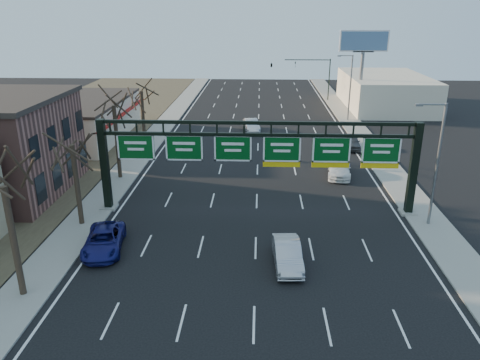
{
  "coord_description": "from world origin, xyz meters",
  "views": [
    {
      "loc": [
        0.13,
        -25.58,
        14.96
      ],
      "look_at": [
        -1.22,
        6.27,
        3.2
      ],
      "focal_mm": 35.0,
      "sensor_mm": 36.0,
      "label": 1
    }
  ],
  "objects_px": {
    "sign_gantry": "(259,154)",
    "car_white_wagon": "(339,168)",
    "car_silver_sedan": "(287,254)",
    "car_blue_suv": "(104,240)"
  },
  "relations": [
    {
      "from": "sign_gantry",
      "to": "car_silver_sedan",
      "type": "height_order",
      "value": "sign_gantry"
    },
    {
      "from": "car_white_wagon",
      "to": "car_blue_suv",
      "type": "bearing_deg",
      "value": -131.0
    },
    {
      "from": "sign_gantry",
      "to": "car_white_wagon",
      "type": "bearing_deg",
      "value": 48.63
    },
    {
      "from": "car_blue_suv",
      "to": "car_white_wagon",
      "type": "relative_size",
      "value": 1.0
    },
    {
      "from": "car_silver_sedan",
      "to": "car_white_wagon",
      "type": "xyz_separation_m",
      "value": [
        5.76,
        16.74,
        -0.01
      ]
    },
    {
      "from": "car_white_wagon",
      "to": "car_silver_sedan",
      "type": "bearing_deg",
      "value": -101.0
    },
    {
      "from": "car_silver_sedan",
      "to": "car_white_wagon",
      "type": "distance_m",
      "value": 17.7
    },
    {
      "from": "sign_gantry",
      "to": "car_silver_sedan",
      "type": "relative_size",
      "value": 5.41
    },
    {
      "from": "car_blue_suv",
      "to": "car_white_wagon",
      "type": "distance_m",
      "value": 23.39
    },
    {
      "from": "sign_gantry",
      "to": "car_blue_suv",
      "type": "distance_m",
      "value": 12.74
    }
  ]
}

